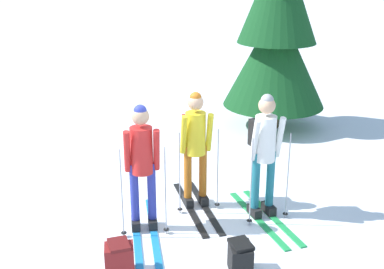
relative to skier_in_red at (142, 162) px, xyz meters
The scene contains 7 objects.
ground_plane 1.12m from the skier_in_red, 11.27° to the left, with size 400.00×400.00×0.00m, color white.
skier_in_red is the anchor object (origin of this frame).
skier_in_yellow 0.94m from the skier_in_red, 25.91° to the left, with size 0.61×1.66×1.67m.
skier_in_white 1.62m from the skier_in_red, ahead, with size 0.61×1.65×1.72m.
pine_tree_near 4.96m from the skier_in_red, 42.75° to the left, with size 2.06×2.06×4.99m.
backpack_on_snow_front 1.70m from the skier_in_red, 58.26° to the right, with size 0.31×0.37×0.38m.
backpack_on_snow_beside 1.25m from the skier_in_red, 118.91° to the right, with size 0.36×0.29×0.38m.
Camera 1 is at (-1.80, -5.72, 3.31)m, focal length 46.11 mm.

